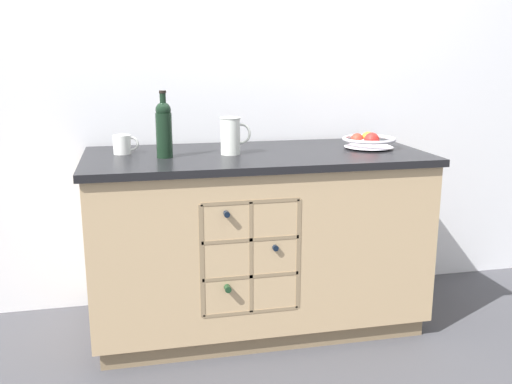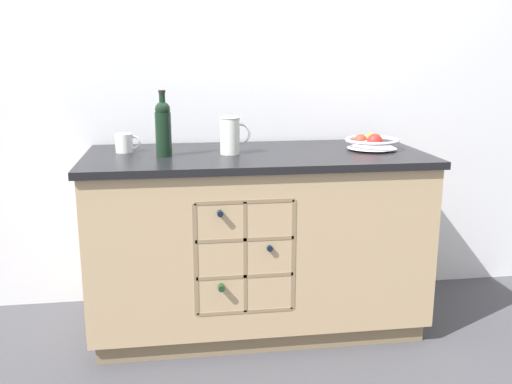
% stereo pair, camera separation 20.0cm
% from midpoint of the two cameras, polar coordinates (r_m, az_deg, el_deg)
% --- Properties ---
extents(ground_plane, '(14.00, 14.00, 0.00)m').
position_cam_midpoint_polar(ground_plane, '(3.11, -1.89, -12.82)').
color(ground_plane, '#424247').
extents(back_wall, '(4.40, 0.06, 2.55)m').
position_cam_midpoint_polar(back_wall, '(3.21, -3.50, 11.65)').
color(back_wall, white).
rests_on(back_wall, ground_plane).
extents(kitchen_island, '(1.67, 0.77, 0.91)m').
position_cam_midpoint_polar(kitchen_island, '(2.93, -1.97, -4.75)').
color(kitchen_island, '#8B7354').
rests_on(kitchen_island, ground_plane).
extents(fruit_bowl, '(0.27, 0.27, 0.09)m').
position_cam_midpoint_polar(fruit_bowl, '(2.99, 9.31, 5.05)').
color(fruit_bowl, silver).
rests_on(fruit_bowl, kitchen_island).
extents(white_pitcher, '(0.15, 0.10, 0.18)m').
position_cam_midpoint_polar(white_pitcher, '(2.77, -4.58, 5.70)').
color(white_pitcher, silver).
rests_on(white_pitcher, kitchen_island).
extents(ceramic_mug, '(0.12, 0.09, 0.09)m').
position_cam_midpoint_polar(ceramic_mug, '(2.88, -15.13, 4.60)').
color(ceramic_mug, white).
rests_on(ceramic_mug, kitchen_island).
extents(standing_wine_bottle, '(0.08, 0.08, 0.31)m').
position_cam_midpoint_polar(standing_wine_bottle, '(2.73, -11.30, 6.30)').
color(standing_wine_bottle, black).
rests_on(standing_wine_bottle, kitchen_island).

